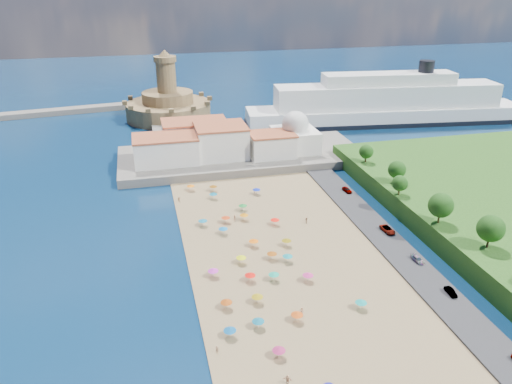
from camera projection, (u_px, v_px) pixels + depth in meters
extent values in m
plane|color=#071938|center=(264.00, 264.00, 120.14)|extent=(700.00, 700.00, 0.00)
cube|color=#59544C|center=(242.00, 156.00, 186.65)|extent=(90.00, 36.00, 3.00)
cube|color=#59544C|center=(174.00, 134.00, 213.23)|extent=(18.00, 70.00, 2.40)
cube|color=silver|center=(166.00, 150.00, 174.70)|extent=(22.00, 14.00, 9.00)
cube|color=silver|center=(221.00, 142.00, 180.35)|extent=(18.00, 16.00, 11.00)
cube|color=silver|center=(272.00, 145.00, 181.23)|extent=(16.00, 12.00, 8.00)
cube|color=silver|center=(195.00, 135.00, 189.52)|extent=(24.00, 14.00, 10.00)
cube|color=silver|center=(295.00, 140.00, 186.93)|extent=(16.00, 16.00, 8.00)
sphere|color=silver|center=(295.00, 124.00, 184.52)|extent=(10.00, 10.00, 10.00)
cylinder|color=silver|center=(296.00, 114.00, 182.99)|extent=(1.20, 1.20, 1.60)
cylinder|color=olive|center=(169.00, 111.00, 238.81)|extent=(40.00, 40.00, 8.00)
cylinder|color=olive|center=(168.00, 97.00, 236.19)|extent=(24.00, 24.00, 5.00)
cylinder|color=olive|center=(166.00, 77.00, 232.36)|extent=(9.00, 9.00, 14.00)
cylinder|color=olive|center=(165.00, 59.00, 229.06)|extent=(10.40, 10.40, 2.40)
cone|color=olive|center=(164.00, 53.00, 227.98)|extent=(6.00, 6.00, 3.00)
cube|color=black|center=(384.00, 121.00, 233.07)|extent=(131.18, 33.08, 2.09)
cube|color=white|center=(385.00, 115.00, 231.93)|extent=(130.14, 32.57, 7.73)
cube|color=white|center=(387.00, 96.00, 228.30)|extent=(104.15, 26.40, 10.31)
cube|color=white|center=(389.00, 79.00, 225.19)|extent=(61.07, 18.39, 5.15)
cylinder|color=black|center=(427.00, 66.00, 225.12)|extent=(6.87, 6.87, 5.15)
cylinder|color=gray|center=(203.00, 223.00, 137.43)|extent=(0.07, 0.07, 2.00)
cone|color=#106E94|center=(203.00, 220.00, 137.07)|extent=(2.50, 2.50, 0.60)
cylinder|color=gray|center=(213.00, 196.00, 153.97)|extent=(0.07, 0.07, 2.00)
cone|color=#0F6D89|center=(213.00, 193.00, 153.61)|extent=(2.50, 2.50, 0.60)
cylinder|color=gray|center=(361.00, 305.00, 103.41)|extent=(0.07, 0.07, 2.00)
cone|color=#0F9088|center=(361.00, 301.00, 103.05)|extent=(2.50, 2.50, 0.60)
cylinder|color=gray|center=(250.00, 278.00, 112.71)|extent=(0.07, 0.07, 2.00)
cone|color=red|center=(250.00, 274.00, 112.35)|extent=(2.50, 2.50, 0.60)
cylinder|color=gray|center=(254.00, 243.00, 127.05)|extent=(0.07, 0.07, 2.00)
cone|color=orange|center=(254.00, 240.00, 126.68)|extent=(2.50, 2.50, 0.60)
cylinder|color=gray|center=(223.00, 231.00, 133.13)|extent=(0.07, 0.07, 2.00)
cone|color=#0D65AA|center=(223.00, 228.00, 132.77)|extent=(2.50, 2.50, 0.60)
cylinder|color=gray|center=(213.00, 188.00, 159.41)|extent=(0.07, 0.07, 2.00)
cone|color=brown|center=(213.00, 186.00, 159.05)|extent=(2.50, 2.50, 0.60)
cylinder|color=gray|center=(288.00, 258.00, 120.28)|extent=(0.07, 0.07, 2.00)
cone|color=#0F818B|center=(288.00, 255.00, 119.92)|extent=(2.50, 2.50, 0.60)
cylinder|color=gray|center=(308.00, 278.00, 112.72)|extent=(0.07, 0.07, 2.00)
cone|color=#C42A77|center=(308.00, 274.00, 112.36)|extent=(2.50, 2.50, 0.60)
cylinder|color=gray|center=(258.00, 324.00, 97.87)|extent=(0.07, 0.07, 2.00)
cone|color=#0D607D|center=(258.00, 320.00, 97.51)|extent=(2.50, 2.50, 0.60)
cylinder|color=gray|center=(272.00, 256.00, 121.35)|extent=(0.07, 0.07, 2.00)
cone|color=#96480D|center=(272.00, 253.00, 120.98)|extent=(2.50, 2.50, 0.60)
cylinder|color=gray|center=(275.00, 222.00, 137.95)|extent=(0.07, 0.07, 2.00)
cone|color=#FF180B|center=(275.00, 219.00, 137.59)|extent=(2.50, 2.50, 0.60)
cylinder|color=gray|center=(230.00, 333.00, 95.37)|extent=(0.07, 0.07, 2.00)
cone|color=#0A528D|center=(230.00, 329.00, 95.01)|extent=(2.50, 2.50, 0.60)
cylinder|color=gray|center=(257.00, 191.00, 157.17)|extent=(0.07, 0.07, 2.00)
cone|color=#0E25BB|center=(257.00, 189.00, 156.81)|extent=(2.50, 2.50, 0.60)
cylinder|color=gray|center=(286.00, 243.00, 127.30)|extent=(0.07, 0.07, 2.00)
cone|color=#7F6B0B|center=(287.00, 240.00, 126.94)|extent=(2.50, 2.50, 0.60)
cylinder|color=gray|center=(297.00, 317.00, 99.73)|extent=(0.07, 0.07, 2.00)
cone|color=#C4490F|center=(297.00, 314.00, 99.36)|extent=(2.50, 2.50, 0.60)
cylinder|color=gray|center=(244.00, 217.00, 140.64)|extent=(0.07, 0.07, 2.00)
cone|color=orange|center=(244.00, 214.00, 140.28)|extent=(2.50, 2.50, 0.60)
cylinder|color=gray|center=(226.00, 305.00, 103.51)|extent=(0.07, 0.07, 2.00)
cone|color=#A4420D|center=(226.00, 301.00, 103.14)|extent=(2.50, 2.50, 0.60)
cylinder|color=gray|center=(213.00, 273.00, 114.38)|extent=(0.07, 0.07, 2.00)
cone|color=#C62AB9|center=(213.00, 270.00, 114.02)|extent=(2.50, 2.50, 0.60)
cylinder|color=gray|center=(226.00, 220.00, 139.16)|extent=(0.07, 0.07, 2.00)
cone|color=red|center=(226.00, 217.00, 138.80)|extent=(2.50, 2.50, 0.60)
cylinder|color=gray|center=(279.00, 353.00, 90.35)|extent=(0.07, 0.07, 2.00)
cone|color=#A22258|center=(279.00, 349.00, 89.99)|extent=(2.50, 2.50, 0.60)
cylinder|color=gray|center=(243.00, 208.00, 146.38)|extent=(0.07, 0.07, 2.00)
cone|color=#15782B|center=(243.00, 205.00, 146.02)|extent=(2.50, 2.50, 0.60)
cylinder|color=gray|center=(257.00, 299.00, 105.26)|extent=(0.07, 0.07, 2.00)
cone|color=#9E840E|center=(257.00, 296.00, 104.90)|extent=(2.50, 2.50, 0.60)
cylinder|color=gray|center=(191.00, 188.00, 159.82)|extent=(0.07, 0.07, 2.00)
cone|color=orange|center=(191.00, 185.00, 159.46)|extent=(2.50, 2.50, 0.60)
cylinder|color=gray|center=(241.00, 260.00, 119.68)|extent=(0.07, 0.07, 2.00)
cone|color=#DCE50C|center=(241.00, 257.00, 119.32)|extent=(2.50, 2.50, 0.60)
cylinder|color=gray|center=(274.00, 277.00, 113.00)|extent=(0.07, 0.07, 2.00)
cone|color=#119E7A|center=(274.00, 273.00, 112.64)|extent=(2.50, 2.50, 0.60)
imported|color=tan|center=(302.00, 311.00, 101.66)|extent=(0.96, 0.68, 1.84)
imported|color=tan|center=(179.00, 199.00, 151.87)|extent=(1.04, 1.13, 1.86)
imported|color=tan|center=(306.00, 220.00, 139.11)|extent=(0.74, 1.74, 1.82)
imported|color=tan|center=(217.00, 349.00, 91.60)|extent=(0.69, 0.65, 1.59)
imported|color=tan|center=(235.00, 218.00, 140.46)|extent=(0.81, 0.98, 1.82)
imported|color=tan|center=(255.00, 192.00, 157.42)|extent=(0.66, 1.10, 1.67)
imported|color=tan|center=(288.00, 379.00, 84.63)|extent=(1.71, 1.31, 1.80)
imported|color=gray|center=(347.00, 190.00, 158.01)|extent=(2.24, 4.36, 1.42)
imported|color=gray|center=(418.00, 259.00, 119.87)|extent=(2.06, 4.28, 1.20)
imported|color=gray|center=(451.00, 292.00, 107.63)|extent=(1.50, 3.80, 1.23)
imported|color=gray|center=(388.00, 229.00, 133.56)|extent=(2.81, 5.34, 1.43)
cylinder|color=#382314|center=(488.00, 241.00, 115.13)|extent=(0.50, 0.50, 3.50)
sphere|color=#14380F|center=(491.00, 228.00, 113.86)|extent=(6.30, 6.30, 6.30)
cylinder|color=#382314|center=(439.00, 217.00, 126.47)|extent=(0.50, 0.50, 3.52)
sphere|color=#14380F|center=(441.00, 205.00, 125.19)|extent=(6.34, 6.34, 6.34)
cylinder|color=#382314|center=(399.00, 190.00, 142.84)|extent=(0.50, 0.50, 2.53)
sphere|color=#14380F|center=(400.00, 183.00, 141.92)|extent=(4.55, 4.55, 4.55)
cylinder|color=#382314|center=(396.00, 178.00, 151.03)|extent=(0.50, 0.50, 3.00)
sphere|color=#14380F|center=(397.00, 170.00, 149.94)|extent=(5.40, 5.40, 5.40)
cylinder|color=#382314|center=(366.00, 158.00, 167.56)|extent=(0.50, 0.50, 2.65)
sphere|color=#14380F|center=(366.00, 152.00, 166.60)|extent=(4.77, 4.77, 4.77)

